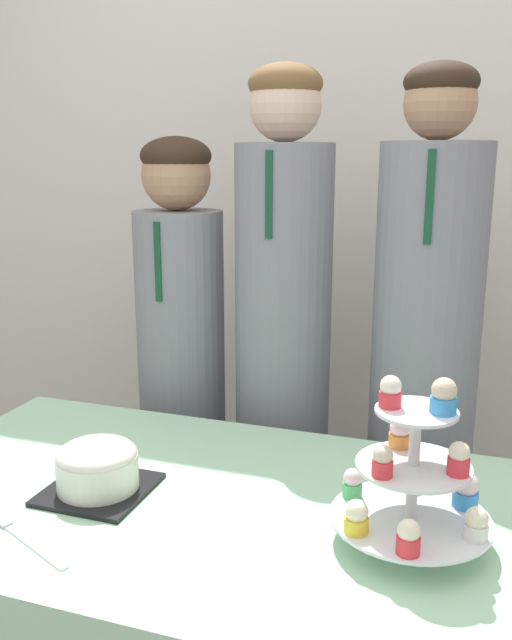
{
  "coord_description": "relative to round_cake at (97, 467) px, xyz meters",
  "views": [
    {
      "loc": [
        0.5,
        -0.76,
        1.45
      ],
      "look_at": [
        0.09,
        0.44,
        1.14
      ],
      "focal_mm": 38.0,
      "sensor_mm": 36.0,
      "label": 1
    }
  ],
  "objects": [
    {
      "name": "round_cake",
      "position": [
        0.0,
        0.0,
        0.0
      ],
      "size": [
        0.21,
        0.21,
        0.11
      ],
      "color": "black",
      "rests_on": "table"
    },
    {
      "name": "student_0",
      "position": [
        -0.12,
        0.68,
        -0.08
      ],
      "size": [
        0.26,
        0.27,
        1.5
      ],
      "color": "gray",
      "rests_on": "ground_plane"
    },
    {
      "name": "wall_back",
      "position": [
        0.23,
        1.26,
        0.53
      ],
      "size": [
        9.0,
        0.06,
        2.7
      ],
      "color": "silver",
      "rests_on": "ground_plane"
    },
    {
      "name": "cupcake_stand",
      "position": [
        0.64,
        0.01,
        0.07
      ],
      "size": [
        0.29,
        0.29,
        0.32
      ],
      "color": "silver",
      "rests_on": "table"
    },
    {
      "name": "student_1",
      "position": [
        0.2,
        0.68,
        0.0
      ],
      "size": [
        0.27,
        0.28,
        1.68
      ],
      "color": "gray",
      "rests_on": "ground_plane"
    },
    {
      "name": "student_2",
      "position": [
        0.59,
        0.68,
        -0.02
      ],
      "size": [
        0.28,
        0.29,
        1.67
      ],
      "color": "gray",
      "rests_on": "ground_plane"
    },
    {
      "name": "cake_knife",
      "position": [
        -0.08,
        -0.18,
        -0.05
      ],
      "size": [
        0.26,
        0.13,
        0.01
      ],
      "rotation": [
        0.0,
        0.0,
        -0.43
      ],
      "color": "silver",
      "rests_on": "table"
    }
  ]
}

